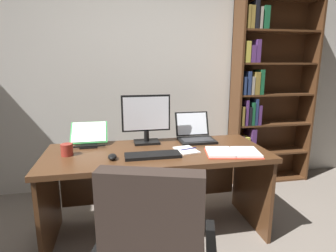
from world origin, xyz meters
The scene contains 12 objects.
wall_back centered at (0.00, 2.01, 1.28)m, with size 5.70×0.12×2.57m, color beige.
desk centered at (-0.12, 1.00, 0.54)m, with size 1.78×0.74×0.73m.
bookshelf centered at (1.30, 1.80, 1.06)m, with size 0.97×0.29×2.15m.
monitor centered at (-0.17, 1.17, 0.95)m, with size 0.42×0.16×0.43m.
laptop centered at (0.28, 1.18, 0.79)m, with size 0.32×0.33×0.24m.
keyboard centered at (-0.17, 0.78, 0.75)m, with size 0.42×0.15×0.02m, color black.
computer_mouse centered at (-0.47, 0.78, 0.75)m, with size 0.06×0.10×0.04m, color black.
reading_stand_with_book centered at (-0.67, 1.23, 0.82)m, with size 0.31×0.27×0.18m.
open_binder centered at (0.45, 0.73, 0.75)m, with size 0.46×0.34×0.02m.
notepad centered at (0.12, 0.88, 0.74)m, with size 0.15×0.21×0.01m, color white.
pen centered at (0.14, 0.88, 0.75)m, with size 0.01×0.01×0.14m, color navy.
coffee_mug centered at (-0.81, 0.94, 0.78)m, with size 0.09×0.09×0.09m, color maroon.
Camera 1 is at (-0.45, -1.19, 1.42)m, focal length 29.49 mm.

